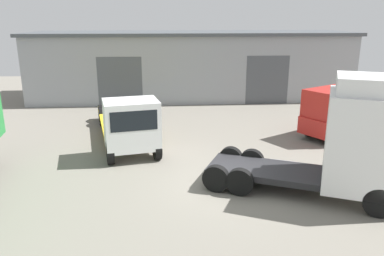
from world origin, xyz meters
The scene contains 5 objects.
ground_plane centered at (0.00, 0.00, 0.00)m, with size 60.00×60.00×0.00m, color slate.
warehouse_building centered at (0.00, 17.46, 2.61)m, with size 25.19×7.42×5.21m.
tractor_unit_white centered at (4.05, -1.33, 2.08)m, with size 7.02×4.98×4.42m.
delivery_van_red centered at (7.40, 5.82, 1.45)m, with size 5.39×4.31×2.68m.
flatbed_truck_white centered at (-4.06, 4.59, 1.29)m, with size 4.11×8.93×2.72m.
Camera 1 is at (-2.29, -13.22, 6.21)m, focal length 35.00 mm.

